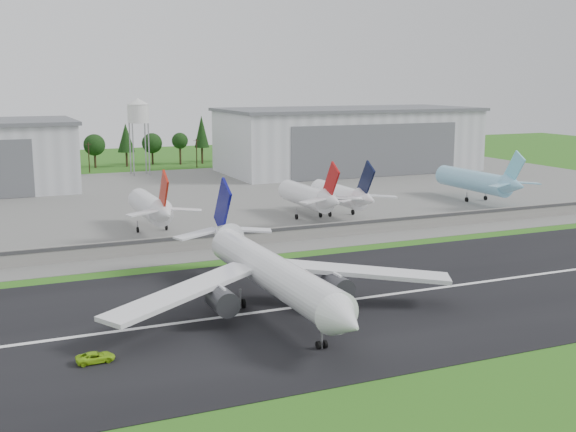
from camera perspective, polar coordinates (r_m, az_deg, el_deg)
name	(u,v)px	position (r m, az deg, el deg)	size (l,w,h in m)	color
ground	(421,312)	(116.85, 10.46, -7.50)	(600.00, 600.00, 0.00)	#246919
runway	(388,295)	(124.84, 7.90, -6.21)	(320.00, 60.00, 0.10)	black
runway_centerline	(388,295)	(124.82, 7.90, -6.18)	(220.00, 1.00, 0.02)	white
apron	(202,199)	(223.76, -6.85, 1.34)	(320.00, 150.00, 0.10)	slate
blast_fence	(284,234)	(163.21, -0.29, -1.44)	(240.00, 0.61, 3.50)	gray
hangar_east	(348,139)	(292.21, 4.79, 6.05)	(102.00, 47.00, 25.20)	silver
water_tower	(138,111)	(282.93, -11.77, 8.14)	(8.40, 8.40, 29.40)	#99999E
utility_poles	(145,170)	(300.59, -11.24, 3.59)	(230.00, 3.00, 12.00)	black
treeline	(137,166)	(315.17, -11.83, 3.89)	(320.00, 16.00, 22.00)	black
main_airliner	(274,282)	(113.87, -1.10, -5.23)	(57.28, 59.07, 18.17)	white
ground_vehicle	(95,357)	(98.40, -14.97, -10.73)	(2.30, 4.98, 1.38)	#8FC817
parked_jet_red_a	(153,208)	(175.06, -10.64, 0.66)	(7.36, 31.29, 16.67)	silver
parked_jet_red_b	(311,197)	(188.54, 1.83, 1.54)	(7.36, 31.29, 16.64)	white
parked_jet_navy	(344,195)	(192.87, 4.47, 1.67)	(7.36, 31.29, 16.45)	white
parked_jet_skyblue	(480,181)	(223.43, 14.93, 2.68)	(7.36, 37.29, 16.90)	#84C4E4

